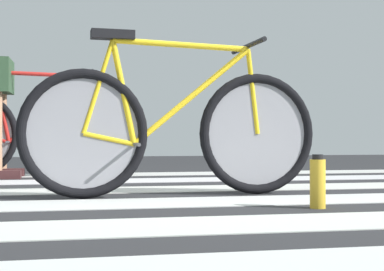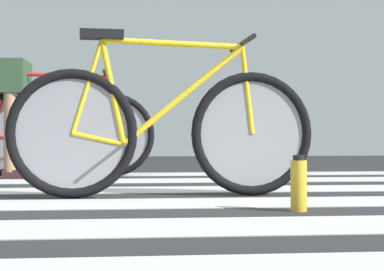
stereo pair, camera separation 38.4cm
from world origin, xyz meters
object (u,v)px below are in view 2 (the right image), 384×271
at_px(cyclist_2_of_2, 15,102).
at_px(water_bottle, 299,184).
at_px(bicycle_1_of_2, 164,129).
at_px(bicycle_2_of_2, 52,132).

relative_size(cyclist_2_of_2, water_bottle, 3.85).
relative_size(bicycle_1_of_2, cyclist_2_of_2, 1.76).
bearing_deg(water_bottle, bicycle_1_of_2, 131.09).
bearing_deg(bicycle_1_of_2, cyclist_2_of_2, 120.38).
height_order(bicycle_1_of_2, bicycle_2_of_2, same).
bearing_deg(bicycle_2_of_2, bicycle_1_of_2, -62.96).
xyz_separation_m(bicycle_1_of_2, bicycle_2_of_2, (-0.88, 1.74, 0.00)).
xyz_separation_m(bicycle_1_of_2, cyclist_2_of_2, (-1.19, 1.74, 0.25)).
relative_size(bicycle_2_of_2, water_bottle, 6.78).
xyz_separation_m(bicycle_2_of_2, cyclist_2_of_2, (-0.31, 0.00, 0.25)).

